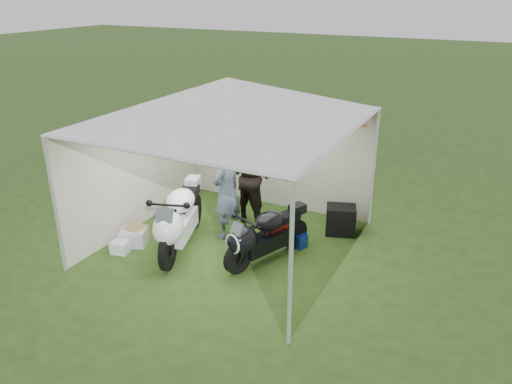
% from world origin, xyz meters
% --- Properties ---
extents(ground, '(80.00, 80.00, 0.00)m').
position_xyz_m(ground, '(0.00, 0.00, 0.00)').
color(ground, '#294219').
rests_on(ground, ground).
extents(canopy_tent, '(5.66, 5.66, 3.00)m').
position_xyz_m(canopy_tent, '(-0.00, 0.03, 2.58)').
color(canopy_tent, silver).
rests_on(canopy_tent, ground).
extents(motorcycle_white, '(0.98, 2.16, 1.09)m').
position_xyz_m(motorcycle_white, '(-0.72, -0.55, 0.61)').
color(motorcycle_white, black).
rests_on(motorcycle_white, ground).
extents(motorcycle_black, '(0.90, 1.75, 0.90)m').
position_xyz_m(motorcycle_black, '(0.78, -0.28, 0.50)').
color(motorcycle_black, black).
rests_on(motorcycle_black, ground).
extents(paddock_stand, '(0.39, 0.32, 0.25)m').
position_xyz_m(paddock_stand, '(1.09, 0.50, 0.13)').
color(paddock_stand, '#1635C4').
rests_on(paddock_stand, ground).
extents(person_dark_jacket, '(1.05, 0.90, 1.90)m').
position_xyz_m(person_dark_jacket, '(-0.12, 1.09, 0.95)').
color(person_dark_jacket, black).
rests_on(person_dark_jacket, ground).
extents(person_blue_jacket, '(0.55, 0.73, 1.80)m').
position_xyz_m(person_blue_jacket, '(-0.22, 0.28, 0.90)').
color(person_blue_jacket, slate).
rests_on(person_blue_jacket, ground).
extents(equipment_box, '(0.65, 0.59, 0.54)m').
position_xyz_m(equipment_box, '(1.63, 1.33, 0.27)').
color(equipment_box, black).
rests_on(equipment_box, ground).
extents(crate_0, '(0.54, 0.49, 0.30)m').
position_xyz_m(crate_0, '(-1.56, -0.79, 0.15)').
color(crate_0, '#B4B8BD').
rests_on(crate_0, ground).
extents(crate_1, '(0.35, 0.35, 0.30)m').
position_xyz_m(crate_1, '(-1.58, -0.69, 0.15)').
color(crate_1, olive).
rests_on(crate_1, ground).
extents(crate_2, '(0.34, 0.30, 0.22)m').
position_xyz_m(crate_2, '(-1.58, -1.13, 0.11)').
color(crate_2, silver).
rests_on(crate_2, ground).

